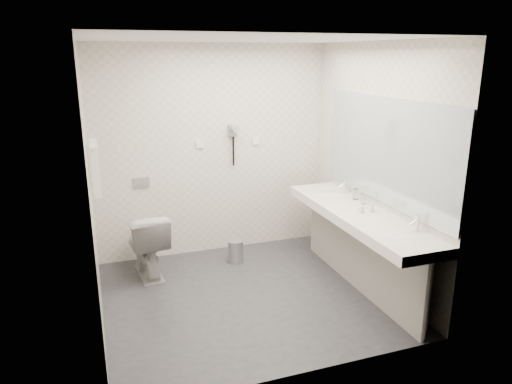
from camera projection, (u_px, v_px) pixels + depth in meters
name	position (u px, v px, depth m)	size (l,w,h in m)	color
floor	(247.00, 296.00, 4.86)	(2.80, 2.80, 0.00)	#2B2B30
ceiling	(245.00, 39.00, 4.16)	(2.80, 2.80, 0.00)	silver
wall_back	(212.00, 152.00, 5.69)	(2.80, 2.80, 0.00)	beige
wall_front	(304.00, 221.00, 3.33)	(2.80, 2.80, 0.00)	beige
wall_left	(91.00, 191.00, 4.06)	(2.60, 2.60, 0.00)	beige
wall_right	(374.00, 166.00, 4.96)	(2.60, 2.60, 0.00)	beige
vanity_counter	(358.00, 216.00, 4.81)	(0.55, 2.20, 0.10)	silver
vanity_panel	(358.00, 254.00, 4.94)	(0.03, 2.15, 0.75)	gray
vanity_post_near	(426.00, 301.00, 4.01)	(0.06, 0.06, 0.75)	silver
vanity_post_far	(316.00, 222.00, 5.89)	(0.06, 0.06, 0.75)	silver
mirror	(385.00, 151.00, 4.71)	(0.02, 2.20, 1.05)	#B2BCC6
basin_near	(397.00, 235.00, 4.21)	(0.40, 0.31, 0.05)	white
basin_far	(328.00, 195.00, 5.39)	(0.40, 0.31, 0.05)	white
faucet_near	(417.00, 223.00, 4.25)	(0.04, 0.04, 0.15)	silver
faucet_far	(344.00, 186.00, 5.43)	(0.04, 0.04, 0.15)	silver
soap_bottle_a	(362.00, 208.00, 4.75)	(0.04, 0.04, 0.09)	silver
soap_bottle_c	(372.00, 206.00, 4.76)	(0.05, 0.05, 0.13)	silver
glass_left	(364.00, 199.00, 5.02)	(0.06, 0.06, 0.10)	silver
glass_right	(356.00, 194.00, 5.18)	(0.06, 0.06, 0.12)	silver
toilet	(147.00, 244.00, 5.24)	(0.41, 0.72, 0.73)	white
flush_plate	(142.00, 182.00, 5.49)	(0.18, 0.02, 0.12)	#B2B5BA
pedal_bin	(236.00, 252.00, 5.62)	(0.18, 0.18, 0.25)	#B2B5BA
bin_lid	(235.00, 241.00, 5.59)	(0.18, 0.18, 0.01)	#B2B5BA
towel_rail	(92.00, 145.00, 4.49)	(0.02, 0.02, 0.62)	silver
towel_near	(96.00, 171.00, 4.43)	(0.07, 0.24, 0.48)	white
towel_far	(95.00, 164.00, 4.69)	(0.07, 0.24, 0.48)	white
dryer_cradle	(233.00, 130.00, 5.67)	(0.10, 0.04, 0.14)	gray
dryer_barrel	(234.00, 129.00, 5.60)	(0.08, 0.08, 0.14)	gray
dryer_cord	(233.00, 151.00, 5.73)	(0.02, 0.02, 0.35)	black
switch_plate_a	(200.00, 144.00, 5.60)	(0.09, 0.02, 0.09)	white
switch_plate_b	(256.00, 141.00, 5.82)	(0.09, 0.02, 0.09)	white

